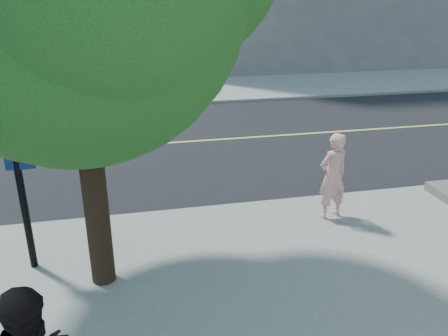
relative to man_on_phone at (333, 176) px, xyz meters
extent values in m
plane|color=black|center=(-5.89, 0.92, -0.94)|extent=(140.00, 140.00, 0.00)
cube|color=black|center=(-5.89, 5.42, -0.93)|extent=(140.00, 9.00, 0.01)
cube|color=gray|center=(7.61, 22.42, -0.88)|extent=(29.00, 25.00, 0.12)
imported|color=#EFA399|center=(0.00, 0.00, 0.00)|extent=(0.67, 0.52, 1.64)
cylinder|color=black|center=(-4.10, -1.16, 0.88)|extent=(0.34, 0.34, 3.40)
cylinder|color=black|center=(-5.16, -0.57, 1.03)|extent=(0.11, 0.11, 3.71)
cube|color=white|center=(-5.11, -0.59, 1.48)|extent=(0.49, 0.04, 0.18)
cube|color=navy|center=(-5.11, -0.59, 1.03)|extent=(0.40, 0.04, 0.49)
imported|color=black|center=(-5.16, -0.57, 2.18)|extent=(0.14, 0.18, 0.88)
camera|label=1|loc=(-3.59, -7.10, 3.17)|focal=36.65mm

